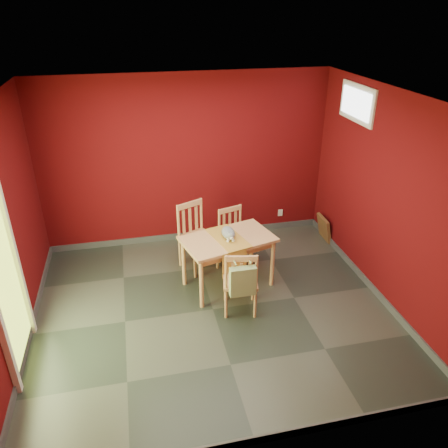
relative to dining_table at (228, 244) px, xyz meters
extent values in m
plane|color=#2D342D|center=(-0.32, -0.51, -0.66)|extent=(4.50, 4.50, 0.00)
plane|color=#52080B|center=(-0.32, 1.49, 0.69)|extent=(4.50, 0.00, 4.50)
plane|color=#52080B|center=(-0.32, -2.51, 0.69)|extent=(4.50, 0.00, 4.50)
plane|color=#52080B|center=(-2.57, -0.51, 0.69)|extent=(0.00, 4.00, 4.00)
plane|color=#52080B|center=(1.93, -0.51, 0.69)|extent=(0.00, 4.00, 4.00)
plane|color=white|center=(-0.32, -0.51, 2.04)|extent=(4.50, 4.50, 0.00)
cube|color=#3F4244|center=(-0.32, 1.48, -0.61)|extent=(4.50, 0.02, 0.10)
cube|color=#3F4244|center=(-0.32, -2.49, -0.61)|extent=(4.50, 0.02, 0.10)
cube|color=#3F4244|center=(-2.56, -0.51, -0.61)|extent=(0.03, 4.00, 0.10)
cube|color=#3F4244|center=(1.92, -0.51, -0.61)|extent=(0.03, 4.00, 0.10)
cube|color=#B7D838|center=(-2.56, -0.91, 0.37)|extent=(0.02, 0.85, 2.05)
cube|color=white|center=(-2.53, -0.44, 0.41)|extent=(0.06, 0.08, 2.13)
cube|color=white|center=(1.91, 0.49, 1.69)|extent=(0.03, 0.90, 0.50)
cube|color=white|center=(1.89, 0.49, 1.69)|extent=(0.02, 0.76, 0.36)
cube|color=silver|center=(1.28, 1.48, -0.36)|extent=(0.08, 0.02, 0.12)
cube|color=tan|center=(0.00, 0.00, 0.07)|extent=(1.34, 0.99, 0.04)
cube|color=tan|center=(0.00, 0.00, 0.00)|extent=(1.20, 0.84, 0.10)
cylinder|color=tan|center=(-0.45, -0.42, -0.30)|extent=(0.06, 0.06, 0.71)
cylinder|color=tan|center=(-0.60, 0.14, -0.30)|extent=(0.06, 0.06, 0.71)
cylinder|color=tan|center=(0.60, -0.14, -0.30)|extent=(0.06, 0.06, 0.71)
cylinder|color=tan|center=(0.45, 0.42, -0.30)|extent=(0.06, 0.06, 0.71)
cube|color=#B2802D|center=(0.00, 0.00, 0.10)|extent=(0.52, 0.79, 0.01)
cube|color=#B2802D|center=(0.00, -0.36, -0.09)|extent=(0.34, 0.10, 0.36)
cube|color=tan|center=(-0.32, 0.55, -0.18)|extent=(0.62, 0.62, 0.04)
cylinder|color=tan|center=(-0.42, 0.28, -0.43)|extent=(0.04, 0.04, 0.46)
cylinder|color=tan|center=(-0.59, 0.65, -0.43)|extent=(0.04, 0.04, 0.46)
cylinder|color=tan|center=(-0.06, 0.45, -0.43)|extent=(0.04, 0.04, 0.46)
cylinder|color=tan|center=(-0.23, 0.81, -0.43)|extent=(0.04, 0.04, 0.46)
cylinder|color=tan|center=(-0.59, 0.65, 0.10)|extent=(0.04, 0.04, 0.50)
cylinder|color=tan|center=(-0.23, 0.81, 0.10)|extent=(0.04, 0.04, 0.50)
cube|color=tan|center=(-0.41, 0.73, 0.30)|extent=(0.40, 0.21, 0.08)
cube|color=tan|center=(-0.51, 0.68, 0.05)|extent=(0.04, 0.04, 0.39)
cube|color=tan|center=(-0.41, 0.73, 0.05)|extent=(0.04, 0.04, 0.39)
cube|color=tan|center=(-0.31, 0.78, 0.05)|extent=(0.04, 0.04, 0.39)
cube|color=tan|center=(0.23, 0.48, -0.23)|extent=(0.52, 0.52, 0.04)
cylinder|color=tan|center=(0.11, 0.26, -0.45)|extent=(0.04, 0.04, 0.41)
cylinder|color=tan|center=(0.01, 0.60, -0.45)|extent=(0.04, 0.04, 0.41)
cylinder|color=tan|center=(0.45, 0.36, -0.45)|extent=(0.04, 0.04, 0.41)
cylinder|color=tan|center=(0.35, 0.70, -0.45)|extent=(0.04, 0.04, 0.41)
cylinder|color=tan|center=(0.01, 0.60, 0.01)|extent=(0.04, 0.04, 0.45)
cylinder|color=tan|center=(0.35, 0.70, 0.01)|extent=(0.04, 0.04, 0.45)
cube|color=tan|center=(0.18, 0.65, 0.20)|extent=(0.37, 0.14, 0.07)
cube|color=tan|center=(0.08, 0.62, -0.03)|extent=(0.04, 0.03, 0.35)
cube|color=tan|center=(0.18, 0.65, -0.03)|extent=(0.04, 0.03, 0.35)
cube|color=tan|center=(0.27, 0.68, -0.03)|extent=(0.04, 0.03, 0.35)
cube|color=tan|center=(0.03, -0.56, -0.22)|extent=(0.50, 0.50, 0.04)
cylinder|color=tan|center=(0.24, -0.42, -0.45)|extent=(0.04, 0.04, 0.42)
cylinder|color=tan|center=(0.17, -0.77, -0.45)|extent=(0.04, 0.04, 0.42)
cylinder|color=tan|center=(-0.12, -0.34, -0.45)|extent=(0.04, 0.04, 0.42)
cylinder|color=tan|center=(-0.19, -0.70, -0.45)|extent=(0.04, 0.04, 0.42)
cylinder|color=tan|center=(0.17, -0.77, 0.03)|extent=(0.04, 0.04, 0.46)
cylinder|color=tan|center=(-0.19, -0.70, 0.03)|extent=(0.04, 0.04, 0.46)
cube|color=tan|center=(-0.01, -0.74, 0.21)|extent=(0.39, 0.11, 0.07)
cube|color=tan|center=(0.09, -0.76, -0.01)|extent=(0.04, 0.03, 0.36)
cube|color=tan|center=(-0.01, -0.74, -0.01)|extent=(0.04, 0.03, 0.36)
cube|color=tan|center=(-0.11, -0.72, -0.01)|extent=(0.04, 0.03, 0.36)
cube|color=#88A268|center=(-0.01, -0.82, -0.05)|extent=(0.32, 0.10, 0.38)
cylinder|color=#88A268|center=(-0.10, -0.76, 0.20)|extent=(0.02, 0.16, 0.02)
cylinder|color=#88A268|center=(0.08, -0.76, 0.20)|extent=(0.02, 0.16, 0.02)
cube|color=brown|center=(1.87, 0.94, -0.46)|extent=(0.14, 0.41, 0.41)
cube|color=black|center=(1.87, 0.94, -0.46)|extent=(0.09, 0.29, 0.28)
camera|label=1|loc=(-1.17, -4.99, 2.94)|focal=35.00mm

